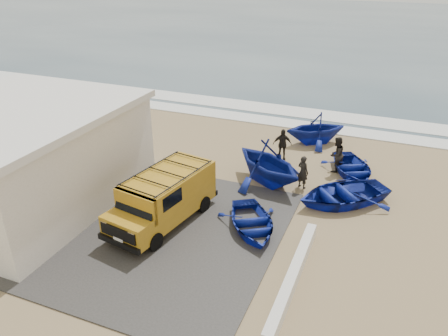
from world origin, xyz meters
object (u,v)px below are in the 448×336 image
(fisherman_back, at_px, (282,144))
(boat_mid_right, at_px, (352,168))
(boat_near_left, at_px, (252,223))
(boat_mid_left, at_px, (268,162))
(boat_far_left, at_px, (316,128))
(fisherman_front, at_px, (303,172))
(building, at_px, (18,156))
(fisherman_middle, at_px, (336,154))
(van, at_px, (164,196))
(boat_near_right, at_px, (342,194))
(parapet, at_px, (293,277))

(fisherman_back, bearing_deg, boat_mid_right, -27.56)
(boat_near_left, height_order, boat_mid_left, boat_mid_left)
(boat_far_left, distance_m, fisherman_front, 5.68)
(fisherman_back, bearing_deg, boat_near_left, -105.08)
(boat_mid_left, distance_m, fisherman_front, 1.70)
(building, relative_size, fisherman_middle, 5.11)
(building, distance_m, boat_mid_left, 11.15)
(van, height_order, boat_mid_left, boat_mid_left)
(van, distance_m, boat_near_left, 3.69)
(boat_mid_right, relative_size, fisherman_front, 2.19)
(van, relative_size, boat_near_right, 1.25)
(fisherman_front, bearing_deg, boat_mid_right, -104.76)
(boat_far_left, bearing_deg, fisherman_middle, -7.10)
(boat_far_left, relative_size, fisherman_middle, 1.91)
(building, relative_size, fisherman_back, 5.46)
(boat_near_left, bearing_deg, fisherman_middle, 39.89)
(fisherman_middle, distance_m, fisherman_back, 2.93)
(boat_near_left, height_order, boat_mid_right, boat_mid_right)
(building, bearing_deg, fisherman_front, 27.26)
(boat_mid_left, bearing_deg, fisherman_middle, -15.13)
(boat_mid_right, bearing_deg, fisherman_middle, 149.11)
(building, xyz_separation_m, fisherman_middle, (12.40, 8.15, -1.24))
(boat_near_left, distance_m, boat_near_right, 4.69)
(boat_mid_left, height_order, fisherman_back, boat_mid_left)
(boat_mid_left, bearing_deg, boat_far_left, 22.25)
(boat_mid_right, xyz_separation_m, fisherman_front, (-2.01, -2.29, 0.44))
(boat_far_left, xyz_separation_m, fisherman_back, (-1.20, -2.93, -0.07))
(parapet, distance_m, boat_near_right, 6.11)
(parapet, relative_size, fisherman_back, 3.48)
(fisherman_front, xyz_separation_m, fisherman_middle, (1.16, 2.35, 0.11))
(fisherman_middle, bearing_deg, van, -10.58)
(parapet, relative_size, boat_mid_right, 1.69)
(boat_mid_left, height_order, boat_far_left, boat_mid_left)
(boat_mid_left, bearing_deg, boat_mid_right, -23.15)
(boat_mid_left, bearing_deg, building, 153.48)
(boat_mid_right, bearing_deg, boat_mid_left, -172.49)
(boat_near_left, distance_m, fisherman_back, 7.09)
(building, bearing_deg, boat_mid_left, 30.42)
(boat_near_right, distance_m, fisherman_middle, 3.22)
(boat_mid_left, distance_m, fisherman_back, 2.91)
(boat_mid_right, relative_size, fisherman_middle, 1.93)
(boat_near_left, xyz_separation_m, boat_mid_left, (-0.63, 4.14, 0.74))
(parapet, height_order, van, van)
(boat_mid_right, height_order, fisherman_front, fisherman_front)
(fisherman_front, bearing_deg, van, 74.07)
(boat_near_left, bearing_deg, building, 156.39)
(building, distance_m, boat_mid_right, 15.62)
(boat_near_left, height_order, fisherman_front, fisherman_front)
(fisherman_middle, bearing_deg, boat_far_left, -125.22)
(building, distance_m, fisherman_front, 12.72)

